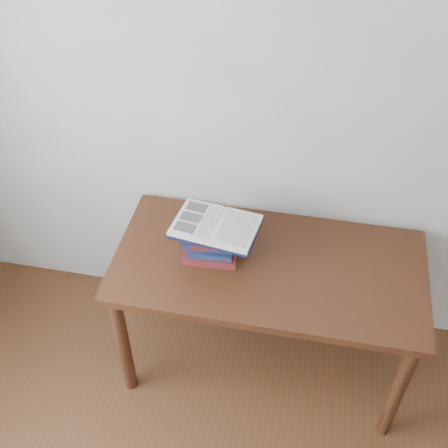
# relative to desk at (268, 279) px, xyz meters

# --- Properties ---
(desk) EXTENTS (1.35, 0.68, 0.72)m
(desk) POSITION_rel_desk_xyz_m (0.00, 0.00, 0.00)
(desk) COLOR #3F1F0F
(desk) RESTS_ON ground
(book_stack) EXTENTS (0.27, 0.20, 0.18)m
(book_stack) POSITION_rel_desk_xyz_m (-0.25, 0.02, 0.19)
(book_stack) COLOR maroon
(book_stack) RESTS_ON desk
(open_book) EXTENTS (0.38, 0.29, 0.03)m
(open_book) POSITION_rel_desk_xyz_m (-0.23, -0.01, 0.29)
(open_book) COLOR black
(open_book) RESTS_ON book_stack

